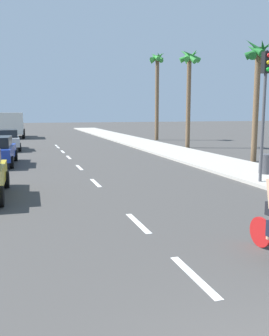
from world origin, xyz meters
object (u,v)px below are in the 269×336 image
Objects in this scene: palm_tree_far at (189,73)px; delivery_truck at (12,124)px; palm_tree_distant at (157,74)px; trash_bin_near at (266,164)px; palm_tree_mid at (258,65)px; parked_car_silver at (6,139)px; traffic_signal at (265,93)px.

delivery_truck is at bearing 130.03° from palm_tree_far.
palm_tree_far is at bearing -93.57° from palm_tree_distant.
delivery_truck reaches higher than trash_bin_near.
palm_tree_mid is at bearing -91.43° from palm_tree_distant.
delivery_truck is (0.21, 14.06, 0.66)m from parked_car_silver.
palm_tree_distant is at bearing 20.86° from parked_car_silver.
palm_tree_mid reaches higher than delivery_truck.
palm_tree_distant is (0.44, 17.49, 1.14)m from palm_tree_mid.
delivery_truck is at bearing 118.83° from palm_tree_mid.
palm_tree_mid is 17.53m from palm_tree_distant.
parked_car_silver is 0.65× the size of palm_tree_mid.
palm_tree_distant reaches higher than palm_tree_mid.
delivery_truck is at bearing 107.70° from traffic_signal.
palm_tree_mid is 1.36× the size of traffic_signal.
palm_tree_mid is 0.79× the size of palm_tree_distant.
palm_tree_mid reaches higher than traffic_signal.
trash_bin_near is at bearing -118.82° from palm_tree_mid.
trash_bin_near is (11.41, -29.82, -0.93)m from delivery_truck.
palm_tree_mid is 7.49m from traffic_signal.
parked_car_silver is 0.58× the size of palm_tree_far.
palm_tree_mid is at bearing -89.33° from palm_tree_far.
traffic_signal is (-3.89, -6.11, -1.89)m from palm_tree_mid.
parked_car_silver is at bearing -156.69° from palm_tree_distant.
delivery_truck reaches higher than parked_car_silver.
trash_bin_near is (11.62, -15.77, -0.27)m from parked_car_silver.
palm_tree_mid is 0.89× the size of palm_tree_far.
palm_tree_distant is 10.28× the size of trash_bin_near.
palm_tree_far is 14.60m from trash_bin_near.
delivery_truck is 21.92m from palm_tree_far.
delivery_truck is 1.21× the size of traffic_signal.
trash_bin_near is (1.39, 1.57, -3.03)m from traffic_signal.
palm_tree_distant is 24.19m from traffic_signal.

